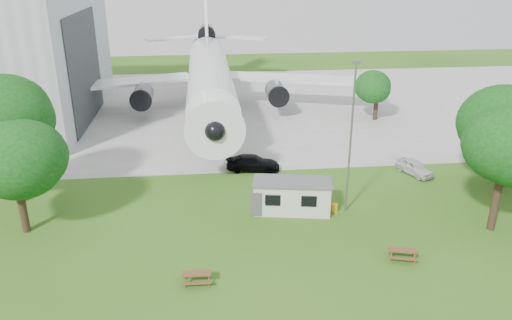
{
  "coord_description": "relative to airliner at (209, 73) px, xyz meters",
  "views": [
    {
      "loc": [
        -2.86,
        -28.79,
        18.8
      ],
      "look_at": [
        1.11,
        8.0,
        4.0
      ],
      "focal_mm": 35.0,
      "sensor_mm": 36.0,
      "label": 1
    }
  ],
  "objects": [
    {
      "name": "site_cabin",
      "position": [
        5.87,
        -29.19,
        -3.96
      ],
      "size": [
        6.93,
        3.71,
        2.62
      ],
      "color": "silver",
      "rests_on": "ground"
    },
    {
      "name": "tree_east_front",
      "position": [
        20.27,
        -33.74,
        1.38
      ],
      "size": [
        7.02,
        7.02,
        10.18
      ],
      "color": "#382619",
      "rests_on": "ground"
    },
    {
      "name": "car_apron_van",
      "position": [
        3.61,
        -20.51,
        -4.53
      ],
      "size": [
        5.35,
        2.79,
        1.48
      ],
      "primitive_type": "imported",
      "rotation": [
        0.0,
        0.0,
        1.43
      ],
      "color": "black",
      "rests_on": "ground"
    },
    {
      "name": "concrete_apron",
      "position": [
        2.0,
        2.14,
        -5.25
      ],
      "size": [
        120.0,
        46.0,
        0.03
      ],
      "primitive_type": "cube",
      "color": "#B7B7B2",
      "rests_on": "ground"
    },
    {
      "name": "tree_west_big",
      "position": [
        -16.52,
        -25.31,
        2.19
      ],
      "size": [
        7.96,
        7.96,
        11.45
      ],
      "color": "#382619",
      "rests_on": "ground"
    },
    {
      "name": "picnic_west",
      "position": [
        -1.73,
        -38.23,
        -5.27
      ],
      "size": [
        1.85,
        1.56,
        0.76
      ],
      "primitive_type": null,
      "rotation": [
        0.0,
        0.0,
        -0.04
      ],
      "color": "brown",
      "rests_on": "ground"
    },
    {
      "name": "lamp_mast",
      "position": [
        10.2,
        -29.66,
        0.73
      ],
      "size": [
        0.16,
        0.16,
        12.0
      ],
      "primitive_type": "cylinder",
      "color": "slate",
      "rests_on": "ground"
    },
    {
      "name": "airliner",
      "position": [
        0.0,
        0.0,
        0.0
      ],
      "size": [
        46.36,
        47.73,
        17.69
      ],
      "color": "white",
      "rests_on": "ground"
    },
    {
      "name": "tree_far_apron",
      "position": [
        20.71,
        -5.75,
        -0.96
      ],
      "size": [
        5.56,
        5.56,
        7.1
      ],
      "color": "#382619",
      "rests_on": "ground"
    },
    {
      "name": "ground",
      "position": [
        2.0,
        -35.86,
        -5.27
      ],
      "size": [
        160.0,
        160.0,
        0.0
      ],
      "primitive_type": "plane",
      "color": "#497924"
    },
    {
      "name": "car_ne_hatch",
      "position": [
        18.7,
        -23.09,
        -4.59
      ],
      "size": [
        2.91,
        4.3,
        1.36
      ],
      "primitive_type": "imported",
      "rotation": [
        0.0,
        0.0,
        0.36
      ],
      "color": "silver",
      "rests_on": "ground"
    },
    {
      "name": "tree_west_small",
      "position": [
        -14.42,
        -30.33,
        0.4
      ],
      "size": [
        6.96,
        6.96,
        9.16
      ],
      "color": "#382619",
      "rests_on": "ground"
    },
    {
      "name": "picnic_east",
      "position": [
        12.06,
        -37.0,
        -5.27
      ],
      "size": [
        2.13,
        1.92,
        0.76
      ],
      "primitive_type": null,
      "rotation": [
        0.0,
        0.0,
        -0.27
      ],
      "color": "brown",
      "rests_on": "ground"
    }
  ]
}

